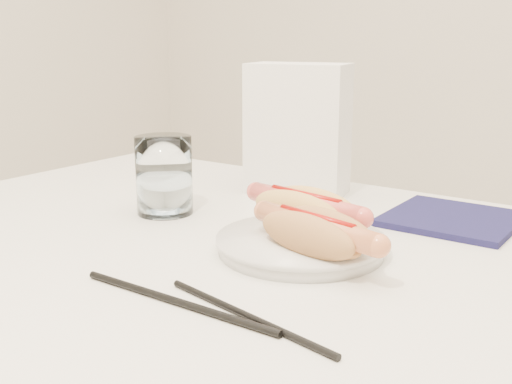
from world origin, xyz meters
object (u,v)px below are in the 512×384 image
Objects in this scene: hotdog_left at (305,209)px; napkin_box at (298,129)px; table at (266,307)px; plate at (301,246)px; hotdog_right at (316,233)px; water_glass at (164,175)px.

napkin_box is (-0.13, 0.20, 0.06)m from hotdog_left.
napkin_box reaches higher than table.
hotdog_left is (-0.02, 0.05, 0.03)m from plate.
hotdog_left is at bearing 91.01° from table.
hotdog_right reaches higher than table.
hotdog_right is 0.34m from napkin_box.
table is 6.28× the size of plate.
hotdog_right is at bearing 13.24° from table.
table is at bearing -78.82° from hotdog_left.
table is 6.88× the size of hotdog_left.
napkin_box is (-0.13, 0.28, 0.16)m from table.
hotdog_left is 1.58× the size of water_glass.
water_glass is at bearing 161.87° from table.
napkin_box is (-0.19, 0.27, 0.06)m from hotdog_right.
water_glass is (-0.28, 0.06, 0.02)m from hotdog_right.
hotdog_left is 0.09m from hotdog_right.
water_glass is at bearing -178.82° from hotdog_right.
hotdog_right is at bearing -41.63° from hotdog_left.
table is 10.90× the size of water_glass.
napkin_box is (0.09, 0.21, 0.05)m from water_glass.
napkin_box reaches higher than hotdog_right.
plate is 0.05m from hotdog_right.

